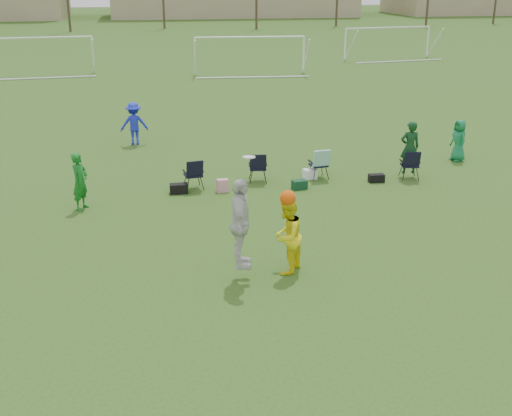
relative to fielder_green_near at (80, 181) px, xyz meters
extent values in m
plane|color=#2E4F18|center=(5.17, -6.66, -0.83)|extent=(260.00, 260.00, 0.00)
imported|color=#136C1F|center=(0.00, 0.00, 0.00)|extent=(0.62, 0.72, 1.65)
imported|color=#1B27CD|center=(1.50, 7.25, 0.00)|extent=(1.11, 0.68, 1.66)
imported|color=#157746|center=(12.90, 2.81, -0.07)|extent=(0.56, 0.79, 1.51)
imported|color=silver|center=(3.75, -5.31, 0.50)|extent=(0.65, 1.22, 1.98)
imported|color=yellow|center=(4.84, -5.07, 0.04)|extent=(1.02, 1.06, 1.73)
sphere|color=#E4510C|center=(4.84, -5.07, 0.93)|extent=(0.35, 0.35, 0.35)
cylinder|color=white|center=(3.96, -5.24, 1.94)|extent=(0.27, 0.27, 0.04)
imported|color=#0F381A|center=(10.35, 1.21, 0.19)|extent=(0.66, 0.47, 1.73)
cube|color=black|center=(2.81, 0.90, -0.68)|extent=(0.55, 0.31, 0.30)
cube|color=#CE8598|center=(4.14, 0.81, -0.63)|extent=(0.37, 0.25, 0.40)
cube|color=#103A20|center=(6.55, 0.66, -0.69)|extent=(0.49, 0.36, 0.28)
cube|color=white|center=(7.14, 1.65, -0.67)|extent=(0.45, 0.35, 0.32)
cylinder|color=white|center=(7.34, 1.93, -0.68)|extent=(0.26, 0.26, 0.30)
cube|color=black|center=(9.16, 0.92, -0.70)|extent=(0.51, 0.28, 0.26)
cube|color=black|center=(3.29, 1.27, -0.35)|extent=(0.69, 0.69, 0.96)
cube|color=black|center=(5.40, 1.66, -0.35)|extent=(0.68, 0.68, 0.96)
cube|color=black|center=(7.42, 1.67, -0.35)|extent=(0.67, 0.67, 0.96)
cube|color=black|center=(10.35, 1.11, -0.35)|extent=(0.68, 0.68, 0.96)
cylinder|color=white|center=(-1.19, 27.66, 0.37)|extent=(0.12, 0.12, 2.40)
cylinder|color=white|center=(-4.83, 27.34, 1.57)|extent=(7.28, 0.76, 0.12)
cylinder|color=white|center=(5.53, 25.60, 0.37)|extent=(0.12, 0.12, 2.40)
cylinder|color=white|center=(12.81, 25.09, 0.37)|extent=(0.12, 0.12, 2.40)
cylinder|color=white|center=(9.17, 25.34, 1.57)|extent=(7.29, 0.63, 0.12)
cylinder|color=white|center=(17.56, 30.84, 0.37)|extent=(0.12, 0.12, 2.40)
cylinder|color=white|center=(24.78, 31.85, 0.37)|extent=(0.12, 0.12, 2.40)
cylinder|color=white|center=(21.17, 31.34, 1.57)|extent=(7.25, 1.13, 0.12)
camera|label=1|loc=(1.85, -17.84, 5.49)|focal=45.00mm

